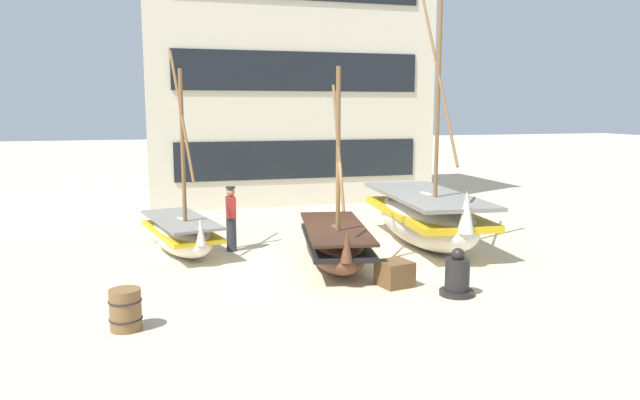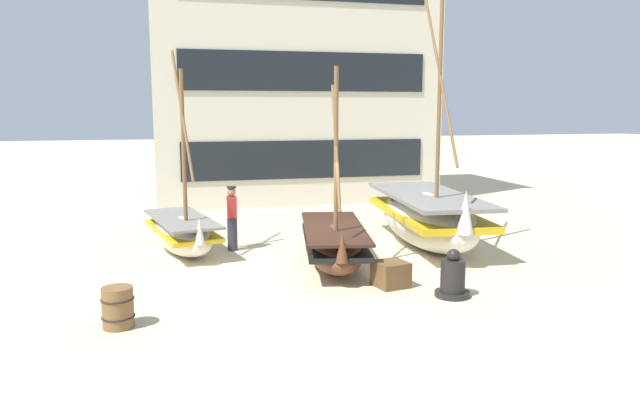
{
  "view_description": "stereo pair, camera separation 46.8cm",
  "coord_description": "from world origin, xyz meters",
  "px_view_note": "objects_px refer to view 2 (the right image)",
  "views": [
    {
      "loc": [
        -4.08,
        -13.26,
        3.68
      ],
      "look_at": [
        0.0,
        1.0,
        1.4
      ],
      "focal_mm": 33.82,
      "sensor_mm": 36.0,
      "label": 1
    },
    {
      "loc": [
        -3.63,
        -13.39,
        3.68
      ],
      "look_at": [
        0.0,
        1.0,
        1.4
      ],
      "focal_mm": 33.82,
      "sensor_mm": 36.0,
      "label": 2
    }
  ],
  "objects_px": {
    "fishing_boat_near_left": "(182,232)",
    "fishing_boat_far_right": "(334,243)",
    "fisherman_by_hull": "(232,219)",
    "cargo_crate": "(391,274)",
    "capstan_winch": "(453,278)",
    "wooden_barrel": "(118,307)",
    "fishing_boat_centre_large": "(427,217)",
    "harbor_building_main": "(290,76)"
  },
  "relations": [
    {
      "from": "fishing_boat_far_right",
      "to": "harbor_building_main",
      "type": "xyz_separation_m",
      "value": [
        1.29,
        11.46,
        4.46
      ]
    },
    {
      "from": "harbor_building_main",
      "to": "fishing_boat_far_right",
      "type": "bearing_deg",
      "value": -96.41
    },
    {
      "from": "fishing_boat_near_left",
      "to": "cargo_crate",
      "type": "bearing_deg",
      "value": -45.32
    },
    {
      "from": "capstan_winch",
      "to": "fishing_boat_near_left",
      "type": "bearing_deg",
      "value": 134.82
    },
    {
      "from": "wooden_barrel",
      "to": "harbor_building_main",
      "type": "distance_m",
      "value": 16.31
    },
    {
      "from": "fishing_boat_far_right",
      "to": "wooden_barrel",
      "type": "bearing_deg",
      "value": -146.76
    },
    {
      "from": "fisherman_by_hull",
      "to": "wooden_barrel",
      "type": "bearing_deg",
      "value": -115.65
    },
    {
      "from": "fishing_boat_far_right",
      "to": "cargo_crate",
      "type": "distance_m",
      "value": 2.07
    },
    {
      "from": "fishing_boat_near_left",
      "to": "fishing_boat_far_right",
      "type": "relative_size",
      "value": 1.12
    },
    {
      "from": "fishing_boat_centre_large",
      "to": "cargo_crate",
      "type": "xyz_separation_m",
      "value": [
        -2.3,
        -3.32,
        -0.52
      ]
    },
    {
      "from": "wooden_barrel",
      "to": "harbor_building_main",
      "type": "relative_size",
      "value": 0.06
    },
    {
      "from": "fishing_boat_far_right",
      "to": "wooden_barrel",
      "type": "relative_size",
      "value": 6.53
    },
    {
      "from": "wooden_barrel",
      "to": "capstan_winch",
      "type": "bearing_deg",
      "value": 1.57
    },
    {
      "from": "fisherman_by_hull",
      "to": "cargo_crate",
      "type": "relative_size",
      "value": 2.66
    },
    {
      "from": "cargo_crate",
      "to": "harbor_building_main",
      "type": "height_order",
      "value": "harbor_building_main"
    },
    {
      "from": "wooden_barrel",
      "to": "fishing_boat_far_right",
      "type": "bearing_deg",
      "value": 33.24
    },
    {
      "from": "fishing_boat_far_right",
      "to": "cargo_crate",
      "type": "relative_size",
      "value": 7.22
    },
    {
      "from": "fishing_boat_far_right",
      "to": "capstan_winch",
      "type": "xyz_separation_m",
      "value": [
        1.63,
        -2.85,
        -0.16
      ]
    },
    {
      "from": "fishing_boat_near_left",
      "to": "fisherman_by_hull",
      "type": "distance_m",
      "value": 1.31
    },
    {
      "from": "fishing_boat_centre_large",
      "to": "capstan_winch",
      "type": "xyz_separation_m",
      "value": [
        -1.36,
        -4.24,
        -0.41
      ]
    },
    {
      "from": "capstan_winch",
      "to": "harbor_building_main",
      "type": "distance_m",
      "value": 15.04
    },
    {
      "from": "wooden_barrel",
      "to": "cargo_crate",
      "type": "relative_size",
      "value": 1.11
    },
    {
      "from": "wooden_barrel",
      "to": "cargo_crate",
      "type": "height_order",
      "value": "wooden_barrel"
    },
    {
      "from": "fishing_boat_centre_large",
      "to": "fishing_boat_far_right",
      "type": "xyz_separation_m",
      "value": [
        -2.99,
        -1.39,
        -0.25
      ]
    },
    {
      "from": "fishing_boat_centre_large",
      "to": "fishing_boat_far_right",
      "type": "bearing_deg",
      "value": -155.06
    },
    {
      "from": "wooden_barrel",
      "to": "fishing_boat_centre_large",
      "type": "bearing_deg",
      "value": 30.13
    },
    {
      "from": "fishing_boat_near_left",
      "to": "fishing_boat_centre_large",
      "type": "bearing_deg",
      "value": -7.46
    },
    {
      "from": "capstan_winch",
      "to": "wooden_barrel",
      "type": "height_order",
      "value": "capstan_winch"
    },
    {
      "from": "cargo_crate",
      "to": "fisherman_by_hull",
      "type": "bearing_deg",
      "value": 125.29
    },
    {
      "from": "fishing_boat_centre_large",
      "to": "wooden_barrel",
      "type": "height_order",
      "value": "fishing_boat_centre_large"
    },
    {
      "from": "wooden_barrel",
      "to": "cargo_crate",
      "type": "bearing_deg",
      "value": 11.66
    },
    {
      "from": "fisherman_by_hull",
      "to": "capstan_winch",
      "type": "distance_m",
      "value": 6.25
    },
    {
      "from": "capstan_winch",
      "to": "wooden_barrel",
      "type": "xyz_separation_m",
      "value": [
        -6.25,
        -0.17,
        -0.02
      ]
    },
    {
      "from": "fishing_boat_near_left",
      "to": "capstan_winch",
      "type": "distance_m",
      "value": 7.17
    },
    {
      "from": "fishing_boat_near_left",
      "to": "harbor_building_main",
      "type": "bearing_deg",
      "value": 62.98
    },
    {
      "from": "fishing_boat_near_left",
      "to": "capstan_winch",
      "type": "xyz_separation_m",
      "value": [
        5.05,
        -5.08,
        -0.15
      ]
    },
    {
      "from": "fishing_boat_centre_large",
      "to": "wooden_barrel",
      "type": "distance_m",
      "value": 8.8
    },
    {
      "from": "fishing_boat_centre_large",
      "to": "capstan_winch",
      "type": "distance_m",
      "value": 4.47
    },
    {
      "from": "fishing_boat_near_left",
      "to": "wooden_barrel",
      "type": "distance_m",
      "value": 5.39
    },
    {
      "from": "capstan_winch",
      "to": "cargo_crate",
      "type": "height_order",
      "value": "capstan_winch"
    },
    {
      "from": "capstan_winch",
      "to": "harbor_building_main",
      "type": "bearing_deg",
      "value": 91.39
    },
    {
      "from": "cargo_crate",
      "to": "fishing_boat_near_left",
      "type": "bearing_deg",
      "value": 134.68
    }
  ]
}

